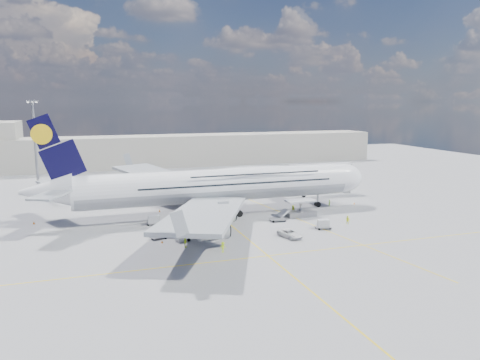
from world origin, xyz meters
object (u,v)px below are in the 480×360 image
object	(u,v)px
crew_tug	(223,247)
cone_wing_left_outer	(164,198)
cone_tail	(34,223)
crew_van	(293,209)
catering_truck_outer	(143,189)
dolly_nose_near	(278,220)
catering_truck_inner	(172,192)
cone_nose	(354,203)
dolly_back	(154,220)
dolly_row_a	(171,231)
light_mast	(36,147)
cone_wing_right_inner	(198,235)
jet_bridge	(315,172)
airliner	(219,185)
cone_wing_right_outer	(162,242)
dolly_row_c	(186,226)
service_van	(290,234)
baggage_tug	(183,237)
crew_wing	(185,242)
crew_nose	(329,203)
dolly_nose_far	(323,224)
cone_wing_left_inner	(160,211)
dolly_row_b	(159,237)
crew_loader	(348,220)
cargo_loader	(300,211)

from	to	relation	value
crew_tug	cone_wing_left_outer	bearing A→B (deg)	77.07
cone_tail	cone_wing_left_outer	bearing A→B (deg)	30.17
crew_van	cone_tail	distance (m)	55.77
catering_truck_outer	dolly_nose_near	bearing A→B (deg)	-54.62
catering_truck_inner	crew_tug	bearing A→B (deg)	-70.65
cone_nose	dolly_back	bearing A→B (deg)	-175.66
crew_van	cone_wing_left_outer	distance (m)	36.13
dolly_row_a	light_mast	bearing A→B (deg)	142.15
cone_wing_right_inner	jet_bridge	bearing A→B (deg)	34.59
airliner	catering_truck_inner	size ratio (longest dim) A/B	12.50
dolly_back	crew_van	bearing A→B (deg)	5.23
light_mast	cone_wing_right_outer	size ratio (longest dim) A/B	50.16
airliner	dolly_row_c	world-z (taller)	airliner
airliner	cone_nose	xyz separation A→B (m)	(34.77, -0.31, -6.61)
jet_bridge	cone_wing_left_outer	distance (m)	40.36
cone_wing_left_outer	cone_wing_right_inner	world-z (taller)	cone_wing_left_outer
dolly_row_c	service_van	xyz separation A→B (m)	(17.08, -13.08, 0.41)
baggage_tug	dolly_row_c	bearing A→B (deg)	50.38
baggage_tug	crew_wing	distance (m)	3.75
light_mast	crew_nose	size ratio (longest dim) A/B	16.27
dolly_nose_far	cone_nose	distance (m)	25.70
cone_wing_right_outer	crew_wing	bearing A→B (deg)	-47.70
dolly_nose_near	crew_wing	xyz separation A→B (m)	(-22.44, -11.39, 0.61)
light_mast	cone_wing_left_inner	xyz separation A→B (m)	(27.90, -28.10, -12.91)
dolly_row_b	dolly_nose_far	size ratio (longest dim) A/B	1.02
dolly_nose_far	crew_nose	size ratio (longest dim) A/B	2.11
dolly_nose_near	cone_wing_right_inner	bearing A→B (deg)	-156.55
dolly_row_b	crew_van	bearing A→B (deg)	-4.59
crew_wing	cone_wing_left_outer	distance (m)	43.07
crew_loader	dolly_nose_far	bearing A→B (deg)	-117.41
service_van	crew_van	distance (m)	19.31
cone_wing_left_outer	cone_wing_right_outer	size ratio (longest dim) A/B	0.99
jet_bridge	service_van	distance (m)	39.70
jet_bridge	crew_van	xyz separation A→B (m)	(-13.31, -15.24, -5.89)
catering_truck_inner	cone_tail	size ratio (longest dim) A/B	10.54
crew_nose	crew_loader	distance (m)	17.26
crew_loader	cone_tail	xyz separation A→B (m)	(-61.75, 21.03, -0.64)
dolly_row_c	crew_loader	xyz separation A→B (m)	(32.41, -8.28, 0.58)
light_mast	crew_loader	xyz separation A→B (m)	(63.14, -51.75, -12.27)
cargo_loader	service_van	bearing A→B (deg)	-121.93
crew_van	cone_nose	size ratio (longest dim) A/B	3.66
airliner	crew_wing	world-z (taller)	airliner
catering_truck_inner	crew_loader	bearing A→B (deg)	-32.57
jet_bridge	airliner	bearing A→B (deg)	-159.69
cone_nose	catering_truck_outer	bearing A→B (deg)	150.85
jet_bridge	cone_wing_left_inner	size ratio (longest dim) A/B	30.38
dolly_row_a	cone_wing_right_inner	xyz separation A→B (m)	(4.98, -1.63, -0.74)
crew_tug	light_mast	bearing A→B (deg)	103.49
cargo_loader	dolly_row_a	xyz separation A→B (m)	(-30.04, -6.58, -0.28)
dolly_nose_near	cone_wing_right_outer	bearing A→B (deg)	-156.77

